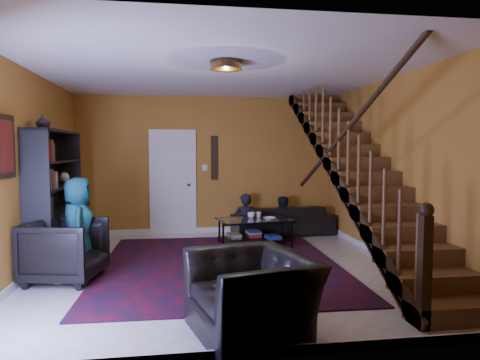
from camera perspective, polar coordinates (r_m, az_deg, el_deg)
The scene contains 21 objects.
floor at distance 6.33m, azimuth -2.63°, elevation -11.65°, with size 5.50×5.50×0.00m, color beige.
room at distance 7.62m, azimuth -13.78°, elevation -8.68°, with size 5.50×5.50×5.50m.
staircase at distance 6.65m, azimuth 15.84°, elevation 1.19°, with size 0.95×5.02×3.18m.
bookshelf at distance 6.95m, azimuth -23.34°, elevation -2.46°, with size 0.35×1.80×2.00m.
door at distance 8.82m, azimuth -8.93°, elevation -0.48°, with size 0.82×0.05×2.05m, color silver.
framed_picture at distance 5.53m, azimuth -29.27°, elevation 3.93°, with size 0.04×0.74×0.74m, color maroon.
wall_hanging at distance 8.83m, azimuth -3.44°, elevation 2.97°, with size 0.14×0.03×0.90m, color black.
ceiling_fixture at distance 5.40m, azimuth -1.87°, elevation 15.02°, with size 0.40×0.40×0.10m, color #3F2814.
rug at distance 6.47m, azimuth -2.67°, elevation -11.20°, with size 3.46×3.95×0.02m, color #420B17.
sofa at distance 8.74m, azimuth 5.73°, elevation -5.33°, with size 2.01×0.79×0.59m, color black.
armchair_left at distance 6.06m, azimuth -22.24°, elevation -8.69°, with size 0.87×0.90×0.82m, color black.
armchair_right at distance 4.10m, azimuth 1.52°, elevation -15.03°, with size 1.14×1.00×0.74m, color black.
person_adult_a at distance 8.65m, azimuth 0.65°, elevation -6.06°, with size 0.47×0.31×1.29m, color black.
person_adult_b at distance 8.81m, azimuth 5.54°, elevation -6.14°, with size 0.59×0.46×1.22m, color black.
person_child at distance 6.27m, azimuth -20.75°, elevation -5.77°, with size 0.66×0.43×1.34m, color #195662.
coffee_table at distance 7.70m, azimuth 1.96°, elevation -6.68°, with size 1.36×0.92×0.48m.
cup_a at distance 7.75m, azimuth 1.52°, elevation -4.70°, with size 0.13×0.13×0.11m, color #999999.
cup_b at distance 7.84m, azimuth 2.50°, elevation -4.64°, with size 0.10×0.10×0.10m, color #999999.
bowl at distance 7.55m, azimuth 3.98°, elevation -5.16°, with size 0.20×0.20×0.05m, color #999999.
vase at distance 6.44m, azimuth -24.79°, elevation 7.09°, with size 0.18×0.18×0.19m, color #999999.
popcorn_bucket at distance 6.02m, azimuth -22.94°, elevation -11.84°, with size 0.13×0.13×0.15m, color red.
Camera 1 is at (-0.59, -6.07, 1.71)m, focal length 32.00 mm.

